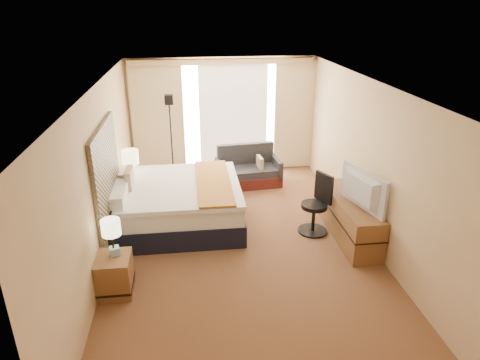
{
  "coord_description": "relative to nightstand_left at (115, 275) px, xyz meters",
  "views": [
    {
      "loc": [
        -0.78,
        -6.09,
        3.71
      ],
      "look_at": [
        0.03,
        0.4,
        0.98
      ],
      "focal_mm": 32.0,
      "sensor_mm": 36.0,
      "label": 1
    }
  ],
  "objects": [
    {
      "name": "floor",
      "position": [
        1.87,
        1.05,
        -0.28
      ],
      "size": [
        4.2,
        7.0,
        0.02
      ],
      "primitive_type": "cube",
      "color": "#5E231A",
      "rests_on": "ground"
    },
    {
      "name": "ceiling",
      "position": [
        1.87,
        1.05,
        2.33
      ],
      "size": [
        4.2,
        7.0,
        0.02
      ],
      "primitive_type": "cube",
      "color": "white",
      "rests_on": "wall_back"
    },
    {
      "name": "wall_back",
      "position": [
        1.87,
        4.55,
        1.02
      ],
      "size": [
        4.2,
        0.02,
        2.6
      ],
      "primitive_type": "cube",
      "color": "#D8B783",
      "rests_on": "ground"
    },
    {
      "name": "wall_front",
      "position": [
        1.87,
        -2.45,
        1.02
      ],
      "size": [
        4.2,
        0.02,
        2.6
      ],
      "primitive_type": "cube",
      "color": "#D8B783",
      "rests_on": "ground"
    },
    {
      "name": "wall_left",
      "position": [
        -0.23,
        1.05,
        1.02
      ],
      "size": [
        0.02,
        7.0,
        2.6
      ],
      "primitive_type": "cube",
      "color": "#D8B783",
      "rests_on": "ground"
    },
    {
      "name": "wall_right",
      "position": [
        3.97,
        1.05,
        1.02
      ],
      "size": [
        0.02,
        7.0,
        2.6
      ],
      "primitive_type": "cube",
      "color": "#D8B783",
      "rests_on": "ground"
    },
    {
      "name": "headboard",
      "position": [
        -0.19,
        1.25,
        1.01
      ],
      "size": [
        0.06,
        1.85,
        1.5
      ],
      "primitive_type": "cube",
      "color": "black",
      "rests_on": "wall_left"
    },
    {
      "name": "nightstand_left",
      "position": [
        0.0,
        0.0,
        0.0
      ],
      "size": [
        0.45,
        0.52,
        0.55
      ],
      "primitive_type": "cube",
      "color": "brown",
      "rests_on": "floor"
    },
    {
      "name": "nightstand_right",
      "position": [
        0.0,
        2.5,
        0.0
      ],
      "size": [
        0.45,
        0.52,
        0.55
      ],
      "primitive_type": "cube",
      "color": "brown",
      "rests_on": "floor"
    },
    {
      "name": "media_dresser",
      "position": [
        3.7,
        1.05,
        0.07
      ],
      "size": [
        0.5,
        1.8,
        0.7
      ],
      "primitive_type": "cube",
      "color": "brown",
      "rests_on": "floor"
    },
    {
      "name": "window",
      "position": [
        2.12,
        4.52,
        1.04
      ],
      "size": [
        2.3,
        0.02,
        2.3
      ],
      "primitive_type": "cube",
      "color": "silver",
      "rests_on": "wall_back"
    },
    {
      "name": "curtains",
      "position": [
        1.87,
        4.44,
        1.13
      ],
      "size": [
        4.12,
        0.19,
        2.56
      ],
      "color": "beige",
      "rests_on": "floor"
    },
    {
      "name": "bed",
      "position": [
        0.81,
        1.9,
        0.12
      ],
      "size": [
        2.24,
        2.05,
        1.09
      ],
      "color": "black",
      "rests_on": "floor"
    },
    {
      "name": "loveseat",
      "position": [
        2.33,
        3.54,
        0.0
      ],
      "size": [
        1.42,
        0.86,
        0.85
      ],
      "rotation": [
        0.0,
        0.0,
        0.1
      ],
      "color": "#4E1916",
      "rests_on": "floor"
    },
    {
      "name": "floor_lamp",
      "position": [
        0.71,
        4.01,
        1.07
      ],
      "size": [
        0.24,
        0.24,
        1.91
      ],
      "color": "black",
      "rests_on": "floor"
    },
    {
      "name": "desk_chair",
      "position": [
        3.21,
        1.32,
        0.19
      ],
      "size": [
        0.53,
        0.53,
        1.05
      ],
      "rotation": [
        0.0,
        0.0,
        0.42
      ],
      "color": "black",
      "rests_on": "floor"
    },
    {
      "name": "lamp_left",
      "position": [
        0.02,
        0.06,
        0.69
      ],
      "size": [
        0.25,
        0.25,
        0.53
      ],
      "color": "black",
      "rests_on": "nightstand_left"
    },
    {
      "name": "lamp_right",
      "position": [
        -0.0,
        2.58,
        0.78
      ],
      "size": [
        0.31,
        0.31,
        0.65
      ],
      "color": "black",
      "rests_on": "nightstand_right"
    },
    {
      "name": "tissue_box",
      "position": [
        0.02,
        0.07,
        0.33
      ],
      "size": [
        0.16,
        0.16,
        0.12
      ],
      "primitive_type": "cube",
      "rotation": [
        0.0,
        0.0,
        0.28
      ],
      "color": "#8CBBD9",
      "rests_on": "nightstand_left"
    },
    {
      "name": "telephone",
      "position": [
        0.13,
        2.59,
        0.31
      ],
      "size": [
        0.22,
        0.19,
        0.07
      ],
      "primitive_type": "cube",
      "rotation": [
        0.0,
        0.0,
        0.27
      ],
      "color": "black",
      "rests_on": "nightstand_right"
    },
    {
      "name": "television",
      "position": [
        3.65,
        0.74,
        0.73
      ],
      "size": [
        0.41,
        1.07,
        0.61
      ],
      "primitive_type": "imported",
      "rotation": [
        0.0,
        0.0,
        1.83
      ],
      "color": "black",
      "rests_on": "media_dresser"
    }
  ]
}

